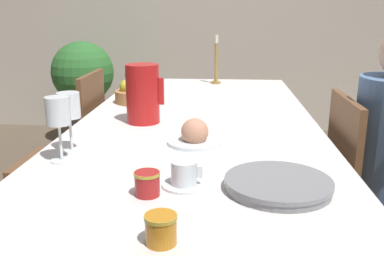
{
  "coord_description": "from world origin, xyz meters",
  "views": [
    {
      "loc": [
        0.11,
        -1.79,
        1.22
      ],
      "look_at": [
        0.0,
        -0.33,
        0.81
      ],
      "focal_mm": 40.0,
      "sensor_mm": 36.0,
      "label": 1
    }
  ],
  "objects_px": {
    "chair_opposite": "(73,153)",
    "jam_jar_amber": "(161,228)",
    "teacup_near_person": "(184,176)",
    "chair_person_side": "(370,206)",
    "jam_jar_red": "(147,182)",
    "fruit_bowl": "(136,93)",
    "wine_glass_water": "(69,108)",
    "serving_tray": "(278,184)",
    "potted_plant": "(83,78)",
    "wine_glass_juice": "(58,115)",
    "bread_plate": "(195,135)",
    "red_pitcher": "(143,94)",
    "candlestick_tall": "(216,65)"
  },
  "relations": [
    {
      "from": "chair_opposite",
      "to": "jam_jar_amber",
      "type": "bearing_deg",
      "value": -153.31
    },
    {
      "from": "teacup_near_person",
      "to": "chair_person_side",
      "type": "bearing_deg",
      "value": 36.77
    },
    {
      "from": "jam_jar_red",
      "to": "fruit_bowl",
      "type": "relative_size",
      "value": 0.31
    },
    {
      "from": "wine_glass_water",
      "to": "jam_jar_amber",
      "type": "xyz_separation_m",
      "value": [
        0.38,
        -0.56,
        -0.11
      ]
    },
    {
      "from": "jam_jar_red",
      "to": "fruit_bowl",
      "type": "xyz_separation_m",
      "value": [
        -0.25,
        1.11,
        0.01
      ]
    },
    {
      "from": "chair_opposite",
      "to": "wine_glass_water",
      "type": "distance_m",
      "value": 0.94
    },
    {
      "from": "teacup_near_person",
      "to": "fruit_bowl",
      "type": "bearing_deg",
      "value": 107.96
    },
    {
      "from": "serving_tray",
      "to": "potted_plant",
      "type": "relative_size",
      "value": 0.3
    },
    {
      "from": "wine_glass_juice",
      "to": "teacup_near_person",
      "type": "xyz_separation_m",
      "value": [
        0.4,
        -0.17,
        -0.12
      ]
    },
    {
      "from": "serving_tray",
      "to": "bread_plate",
      "type": "distance_m",
      "value": 0.45
    },
    {
      "from": "potted_plant",
      "to": "jam_jar_red",
      "type": "bearing_deg",
      "value": -68.73
    },
    {
      "from": "wine_glass_water",
      "to": "red_pitcher",
      "type": "bearing_deg",
      "value": 66.57
    },
    {
      "from": "candlestick_tall",
      "to": "red_pitcher",
      "type": "bearing_deg",
      "value": -105.99
    },
    {
      "from": "red_pitcher",
      "to": "wine_glass_water",
      "type": "relative_size",
      "value": 1.22
    },
    {
      "from": "wine_glass_juice",
      "to": "chair_person_side",
      "type": "bearing_deg",
      "value": 17.43
    },
    {
      "from": "potted_plant",
      "to": "wine_glass_water",
      "type": "bearing_deg",
      "value": -72.55
    },
    {
      "from": "jam_jar_amber",
      "to": "candlestick_tall",
      "type": "height_order",
      "value": "candlestick_tall"
    },
    {
      "from": "serving_tray",
      "to": "candlestick_tall",
      "type": "xyz_separation_m",
      "value": [
        -0.2,
        1.65,
        0.1
      ]
    },
    {
      "from": "fruit_bowl",
      "to": "potted_plant",
      "type": "bearing_deg",
      "value": 116.44
    },
    {
      "from": "chair_opposite",
      "to": "candlestick_tall",
      "type": "height_order",
      "value": "candlestick_tall"
    },
    {
      "from": "chair_person_side",
      "to": "jam_jar_red",
      "type": "bearing_deg",
      "value": -53.34
    },
    {
      "from": "teacup_near_person",
      "to": "candlestick_tall",
      "type": "bearing_deg",
      "value": 88.16
    },
    {
      "from": "chair_opposite",
      "to": "wine_glass_juice",
      "type": "relative_size",
      "value": 4.41
    },
    {
      "from": "serving_tray",
      "to": "wine_glass_water",
      "type": "bearing_deg",
      "value": 157.41
    },
    {
      "from": "wine_glass_water",
      "to": "serving_tray",
      "type": "xyz_separation_m",
      "value": [
        0.65,
        -0.27,
        -0.13
      ]
    },
    {
      "from": "wine_glass_juice",
      "to": "jam_jar_red",
      "type": "xyz_separation_m",
      "value": [
        0.31,
        -0.23,
        -0.11
      ]
    },
    {
      "from": "chair_opposite",
      "to": "fruit_bowl",
      "type": "height_order",
      "value": "chair_opposite"
    },
    {
      "from": "chair_opposite",
      "to": "fruit_bowl",
      "type": "relative_size",
      "value": 4.21
    },
    {
      "from": "bread_plate",
      "to": "potted_plant",
      "type": "height_order",
      "value": "potted_plant"
    },
    {
      "from": "wine_glass_water",
      "to": "candlestick_tall",
      "type": "xyz_separation_m",
      "value": [
        0.45,
        1.38,
        -0.03
      ]
    },
    {
      "from": "red_pitcher",
      "to": "wine_glass_water",
      "type": "height_order",
      "value": "red_pitcher"
    },
    {
      "from": "candlestick_tall",
      "to": "chair_person_side",
      "type": "bearing_deg",
      "value": -61.31
    },
    {
      "from": "serving_tray",
      "to": "bread_plate",
      "type": "xyz_separation_m",
      "value": [
        -0.25,
        0.38,
        0.02
      ]
    },
    {
      "from": "wine_glass_juice",
      "to": "candlestick_tall",
      "type": "xyz_separation_m",
      "value": [
        0.45,
        1.48,
        -0.03
      ]
    },
    {
      "from": "chair_opposite",
      "to": "bread_plate",
      "type": "height_order",
      "value": "chair_opposite"
    },
    {
      "from": "wine_glass_juice",
      "to": "jam_jar_amber",
      "type": "distance_m",
      "value": 0.61
    },
    {
      "from": "jam_jar_amber",
      "to": "chair_opposite",
      "type": "bearing_deg",
      "value": 116.69
    },
    {
      "from": "red_pitcher",
      "to": "fruit_bowl",
      "type": "relative_size",
      "value": 1.14
    },
    {
      "from": "jam_jar_red",
      "to": "jam_jar_amber",
      "type": "bearing_deg",
      "value": -73.4
    },
    {
      "from": "chair_person_side",
      "to": "potted_plant",
      "type": "xyz_separation_m",
      "value": [
        -1.85,
        2.22,
        0.14
      ]
    },
    {
      "from": "chair_person_side",
      "to": "potted_plant",
      "type": "distance_m",
      "value": 2.89
    },
    {
      "from": "wine_glass_water",
      "to": "jam_jar_amber",
      "type": "height_order",
      "value": "wine_glass_water"
    },
    {
      "from": "jam_jar_red",
      "to": "candlestick_tall",
      "type": "distance_m",
      "value": 1.72
    },
    {
      "from": "potted_plant",
      "to": "candlestick_tall",
      "type": "bearing_deg",
      "value": -41.36
    },
    {
      "from": "bread_plate",
      "to": "candlestick_tall",
      "type": "height_order",
      "value": "candlestick_tall"
    },
    {
      "from": "bread_plate",
      "to": "jam_jar_amber",
      "type": "bearing_deg",
      "value": -92.0
    },
    {
      "from": "bread_plate",
      "to": "chair_person_side",
      "type": "bearing_deg",
      "value": 10.82
    },
    {
      "from": "jam_jar_red",
      "to": "potted_plant",
      "type": "xyz_separation_m",
      "value": [
        -1.09,
        2.79,
        -0.18
      ]
    },
    {
      "from": "red_pitcher",
      "to": "serving_tray",
      "type": "xyz_separation_m",
      "value": [
        0.48,
        -0.66,
        -0.11
      ]
    },
    {
      "from": "red_pitcher",
      "to": "bread_plate",
      "type": "bearing_deg",
      "value": -50.0
    }
  ]
}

